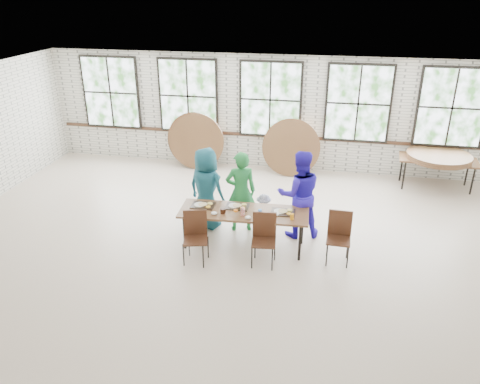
# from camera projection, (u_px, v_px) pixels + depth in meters

# --- Properties ---
(room) EXTENTS (12.00, 12.00, 12.00)m
(room) POSITION_uv_depth(u_px,v_px,m) (270.00, 101.00, 12.03)
(room) COLOR beige
(room) RESTS_ON ground
(dining_table) EXTENTS (2.43, 0.91, 0.74)m
(dining_table) POSITION_uv_depth(u_px,v_px,m) (244.00, 214.00, 8.71)
(dining_table) COLOR brown
(dining_table) RESTS_ON ground
(chair_near_left) EXTENTS (0.51, 0.50, 0.95)m
(chair_near_left) POSITION_uv_depth(u_px,v_px,m) (195.00, 232.00, 8.34)
(chair_near_left) COLOR #442616
(chair_near_left) RESTS_ON ground
(chair_near_right) EXTENTS (0.46, 0.45, 0.95)m
(chair_near_right) POSITION_uv_depth(u_px,v_px,m) (264.00, 234.00, 8.27)
(chair_near_right) COLOR #442616
(chair_near_right) RESTS_ON ground
(chair_spare) EXTENTS (0.43, 0.42, 0.95)m
(chair_spare) POSITION_uv_depth(u_px,v_px,m) (339.00, 232.00, 8.33)
(chair_spare) COLOR #442616
(chair_spare) RESTS_ON ground
(adult_teal) EXTENTS (0.97, 0.81, 1.69)m
(adult_teal) POSITION_uv_depth(u_px,v_px,m) (206.00, 188.00, 9.39)
(adult_teal) COLOR #18575B
(adult_teal) RESTS_ON ground
(adult_green) EXTENTS (0.70, 0.57, 1.67)m
(adult_green) POSITION_uv_depth(u_px,v_px,m) (241.00, 192.00, 9.27)
(adult_green) COLOR #207936
(adult_green) RESTS_ON ground
(toddler) EXTENTS (0.60, 0.47, 0.81)m
(toddler) POSITION_uv_depth(u_px,v_px,m) (264.00, 213.00, 9.36)
(toddler) COLOR #151C43
(toddler) RESTS_ON ground
(adult_blue) EXTENTS (1.00, 0.87, 1.77)m
(adult_blue) POSITION_uv_depth(u_px,v_px,m) (299.00, 194.00, 9.04)
(adult_blue) COLOR #2F1DCC
(adult_blue) RESTS_ON ground
(storage_table) EXTENTS (1.86, 0.91, 0.74)m
(storage_table) POSITION_uv_depth(u_px,v_px,m) (438.00, 161.00, 11.28)
(storage_table) COLOR brown
(storage_table) RESTS_ON ground
(tabletop_clutter) EXTENTS (1.97, 0.65, 0.11)m
(tabletop_clutter) POSITION_uv_depth(u_px,v_px,m) (248.00, 211.00, 8.63)
(tabletop_clutter) COLOR black
(tabletop_clutter) RESTS_ON dining_table
(round_tops_stacked) EXTENTS (1.50, 1.50, 0.13)m
(round_tops_stacked) POSITION_uv_depth(u_px,v_px,m) (439.00, 157.00, 11.23)
(round_tops_stacked) COLOR brown
(round_tops_stacked) RESTS_ON storage_table
(round_tops_leaning) EXTENTS (4.11, 0.40, 1.49)m
(round_tops_leaning) POSITION_uv_depth(u_px,v_px,m) (226.00, 143.00, 12.37)
(round_tops_leaning) COLOR brown
(round_tops_leaning) RESTS_ON ground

